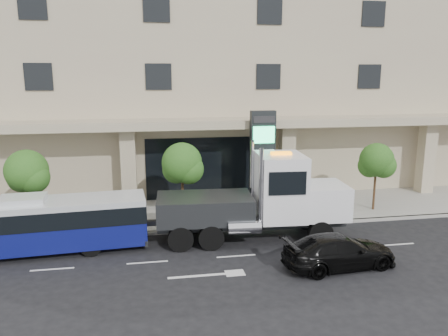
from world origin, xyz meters
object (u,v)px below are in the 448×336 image
(tow_truck, at_px, (261,201))
(signage_pylon, at_px, (262,160))
(city_bus, at_px, (24,225))
(black_sedan, at_px, (339,251))

(tow_truck, relative_size, signage_pylon, 1.81)
(city_bus, height_order, black_sedan, city_bus)
(black_sedan, xyz_separation_m, signage_pylon, (-1.22, 8.38, 2.44))
(tow_truck, bearing_deg, black_sedan, -53.20)
(tow_truck, bearing_deg, signage_pylon, 78.34)
(black_sedan, bearing_deg, city_bus, 68.98)
(black_sedan, bearing_deg, tow_truck, 27.62)
(signage_pylon, bearing_deg, black_sedan, -82.17)
(black_sedan, bearing_deg, signage_pylon, 2.78)
(tow_truck, bearing_deg, city_bus, -176.21)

